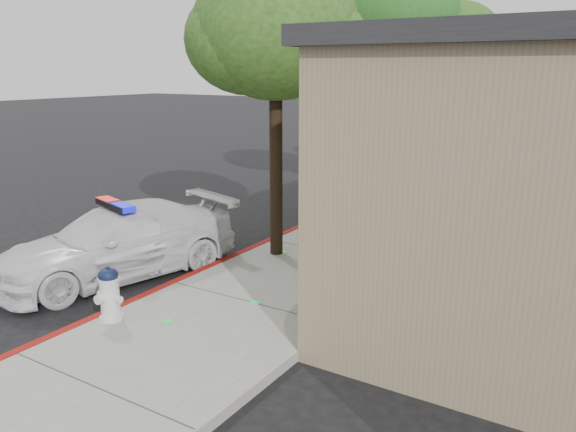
# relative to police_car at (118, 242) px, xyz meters

# --- Properties ---
(ground) EXTENTS (120.00, 120.00, 0.00)m
(ground) POSITION_rel_police_car_xyz_m (1.29, -0.01, -0.66)
(ground) COLOR black
(ground) RESTS_ON ground
(sidewalk) EXTENTS (3.20, 60.00, 0.15)m
(sidewalk) POSITION_rel_police_car_xyz_m (2.89, 2.99, -0.58)
(sidewalk) COLOR gray
(sidewalk) RESTS_ON ground
(red_curb) EXTENTS (0.14, 60.00, 0.16)m
(red_curb) POSITION_rel_police_car_xyz_m (1.35, 2.99, -0.58)
(red_curb) COLOR maroon
(red_curb) RESTS_ON ground
(police_car) EXTENTS (3.04, 4.83, 1.42)m
(police_car) POSITION_rel_police_car_xyz_m (0.00, 0.00, 0.00)
(police_car) COLOR white
(police_car) RESTS_ON ground
(fire_hydrant) EXTENTS (0.47, 0.41, 0.82)m
(fire_hydrant) POSITION_rel_police_car_xyz_m (1.64, -1.64, -0.09)
(fire_hydrant) COLOR silver
(fire_hydrant) RESTS_ON sidewalk
(street_tree_near) EXTENTS (3.26, 3.07, 5.62)m
(street_tree_near) POSITION_rel_police_car_xyz_m (2.00, 2.28, 3.68)
(street_tree_near) COLOR black
(street_tree_near) RESTS_ON sidewalk
(street_tree_mid) EXTENTS (3.39, 3.52, 6.47)m
(street_tree_mid) POSITION_rel_police_car_xyz_m (2.08, 7.54, 4.37)
(street_tree_mid) COLOR black
(street_tree_mid) RESTS_ON sidewalk
(street_tree_far) EXTENTS (3.04, 3.07, 5.64)m
(street_tree_far) POSITION_rel_police_car_xyz_m (2.62, 11.42, 3.73)
(street_tree_far) COLOR black
(street_tree_far) RESTS_ON sidewalk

